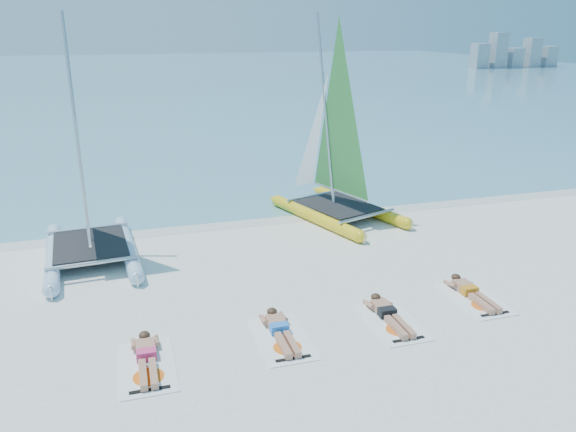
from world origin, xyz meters
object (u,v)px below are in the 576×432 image
catamaran_blue (83,188)px  towel_d (475,299)px  catamaran_yellow (330,152)px  sunbather_b (280,329)px  sunbather_a (146,356)px  towel_a (147,366)px  towel_b (282,339)px  sunbather_c (388,313)px  towel_c (392,322)px  sunbather_d (470,291)px

catamaran_blue → towel_d: size_ratio=3.54×
catamaran_yellow → sunbather_b: bearing=-136.1°
sunbather_a → sunbather_b: bearing=4.7°
catamaran_yellow → towel_d: size_ratio=3.56×
towel_a → sunbather_a: sunbather_a is taller
towel_b → towel_d: same height
towel_b → sunbather_c: bearing=4.5°
catamaran_yellow → sunbather_b: (-3.69, -7.06, -1.96)m
towel_c → sunbather_c: size_ratio=1.07×
sunbather_b → towel_c: (2.41, -0.20, -0.11)m
catamaran_yellow → towel_d: catamaran_yellow is taller
catamaran_blue → sunbather_c: 8.43m
sunbather_b → towel_b: bearing=-90.0°
towel_a → sunbather_c: sunbather_c is taller
sunbather_c → towel_d: bearing=5.4°
towel_a → sunbather_b: bearing=8.8°
sunbather_a → sunbather_c: same height
sunbather_a → sunbather_d: same height
catamaran_yellow → sunbather_c: catamaran_yellow is taller
sunbather_b → sunbather_c: 2.41m
sunbather_b → catamaran_yellow: bearing=62.4°
sunbather_c → sunbather_a: bearing=-177.6°
sunbather_c → sunbather_d: bearing=10.1°
towel_a → catamaran_blue: bearing=101.5°
catamaran_blue → towel_a: size_ratio=3.54×
catamaran_yellow → towel_b: catamaran_yellow is taller
sunbather_a → sunbather_c: 5.07m
sunbather_b → towel_d: size_ratio=0.93×
catamaran_blue → towel_d: 10.16m
sunbather_b → sunbather_c: size_ratio=1.00×
sunbather_b → towel_d: sunbather_b is taller
catamaran_blue → towel_a: bearing=-82.9°
sunbather_c → sunbather_d: 2.34m
sunbather_a → towel_d: bearing=3.4°
towel_a → towel_b: (2.66, 0.22, 0.00)m
towel_a → sunbather_a: size_ratio=1.07×
catamaran_blue → towel_a: catamaran_blue is taller
catamaran_yellow → sunbather_a: 9.85m
catamaran_blue → towel_c: (6.24, -5.56, -1.95)m
towel_b → towel_c: size_ratio=1.00×
towel_a → towel_c: 5.07m
sunbather_a → sunbather_b: 2.66m
sunbather_b → towel_a: bearing=-171.2°
catamaran_blue → sunbather_a: (1.17, -5.58, -1.84)m
catamaran_yellow → towel_a: 10.02m
catamaran_blue → sunbather_d: catamaran_blue is taller
towel_c → sunbather_d: size_ratio=1.07×
towel_d → sunbather_b: bearing=-177.4°
towel_d → sunbather_d: size_ratio=1.07×
catamaran_yellow → towel_c: bearing=-118.5°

